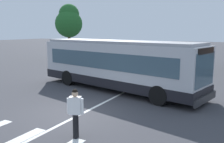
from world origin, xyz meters
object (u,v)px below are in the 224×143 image
Objects in this scene: parked_car_charcoal at (127,59)px; parked_car_black at (179,62)px; city_transit_bus at (117,64)px; parked_car_red at (153,60)px; background_tree_left at (69,21)px; pedestrian_crossing_street at (75,111)px.

parked_car_charcoal is 1.01× the size of parked_car_black.
city_transit_bus reaches higher than parked_car_red.
parked_car_charcoal is 1.02× the size of parked_car_red.
parked_car_black is at bearing -5.17° from background_tree_left.
city_transit_bus is at bearing -98.56° from parked_car_black.
parked_car_charcoal and parked_car_red have the same top height.
parked_car_red is at bearing 96.10° from city_transit_bus.
parked_car_charcoal is (-3.73, 9.62, -0.82)m from city_transit_bus.
parked_car_red is (-3.06, 16.73, -0.20)m from pedestrian_crossing_street.
background_tree_left reaches higher than pedestrian_crossing_street.
pedestrian_crossing_street is 0.37× the size of parked_car_black.
parked_car_red is (-1.05, 9.84, -0.82)m from city_transit_bus.
parked_car_black is (-0.52, 16.82, -0.20)m from pedestrian_crossing_street.
parked_car_black is (1.49, 9.92, -0.82)m from city_transit_bus.
background_tree_left is (-11.42, 1.35, 4.06)m from parked_car_red.
city_transit_bus reaches higher than parked_car_black.
pedestrian_crossing_street is 23.49m from background_tree_left.
pedestrian_crossing_street is at bearing -70.82° from parked_car_charcoal.
background_tree_left is (-14.48, 18.08, 3.86)m from pedestrian_crossing_street.
pedestrian_crossing_street reaches higher than parked_car_charcoal.
background_tree_left is at bearing 138.11° from city_transit_bus.
pedestrian_crossing_street is (2.01, -6.89, -0.62)m from city_transit_bus.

